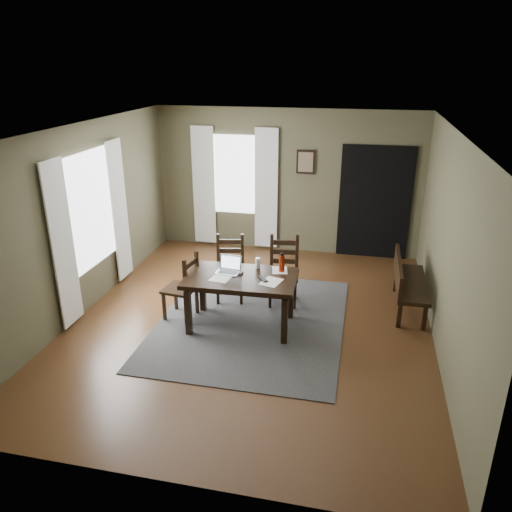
% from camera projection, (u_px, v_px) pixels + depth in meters
% --- Properties ---
extents(ground, '(5.00, 6.00, 0.01)m').
position_uv_depth(ground, '(252.00, 322.00, 7.17)').
color(ground, '#492C16').
extents(room_shell, '(5.02, 6.02, 2.71)m').
position_uv_depth(room_shell, '(251.00, 200.00, 6.50)').
color(room_shell, '#4E4A32').
rests_on(room_shell, ground).
extents(rug, '(2.60, 3.20, 0.01)m').
position_uv_depth(rug, '(252.00, 321.00, 7.16)').
color(rug, '#363636').
rests_on(rug, ground).
extents(dining_table, '(1.54, 0.96, 0.75)m').
position_uv_depth(dining_table, '(241.00, 283.00, 6.81)').
color(dining_table, black).
rests_on(dining_table, rug).
extents(chair_end, '(0.48, 0.48, 0.98)m').
position_uv_depth(chair_end, '(183.00, 287.00, 7.10)').
color(chair_end, black).
rests_on(chair_end, rug).
extents(chair_back_left, '(0.52, 0.52, 1.01)m').
position_uv_depth(chair_back_left, '(230.00, 269.00, 7.70)').
color(chair_back_left, black).
rests_on(chair_back_left, rug).
extents(chair_back_right, '(0.50, 0.50, 1.04)m').
position_uv_depth(chair_back_right, '(284.00, 271.00, 7.58)').
color(chair_back_right, black).
rests_on(chair_back_right, rug).
extents(bench, '(0.45, 1.39, 0.79)m').
position_uv_depth(bench, '(406.00, 280.00, 7.37)').
color(bench, black).
rests_on(bench, ground).
extents(laptop, '(0.34, 0.28, 0.22)m').
position_uv_depth(laptop, '(229.00, 268.00, 6.91)').
color(laptop, '#B7B7BC').
rests_on(laptop, dining_table).
extents(computer_mouse, '(0.06, 0.09, 0.03)m').
position_uv_depth(computer_mouse, '(241.00, 273.00, 6.84)').
color(computer_mouse, '#3F3F42').
rests_on(computer_mouse, dining_table).
extents(tv_remote, '(0.17, 0.18, 0.02)m').
position_uv_depth(tv_remote, '(263.00, 279.00, 6.66)').
color(tv_remote, black).
rests_on(tv_remote, dining_table).
extents(drinking_glass, '(0.08, 0.08, 0.15)m').
position_uv_depth(drinking_glass, '(258.00, 263.00, 7.02)').
color(drinking_glass, silver).
rests_on(drinking_glass, dining_table).
extents(water_bottle, '(0.09, 0.09, 0.27)m').
position_uv_depth(water_bottle, '(282.00, 263.00, 6.88)').
color(water_bottle, '#9A230B').
rests_on(water_bottle, dining_table).
extents(paper_a, '(0.30, 0.37, 0.00)m').
position_uv_depth(paper_a, '(222.00, 277.00, 6.74)').
color(paper_a, white).
rests_on(paper_a, dining_table).
extents(paper_b, '(0.31, 0.36, 0.00)m').
position_uv_depth(paper_b, '(271.00, 282.00, 6.60)').
color(paper_b, white).
rests_on(paper_b, dining_table).
extents(paper_d, '(0.26, 0.31, 0.00)m').
position_uv_depth(paper_d, '(280.00, 270.00, 6.97)').
color(paper_d, white).
rests_on(paper_d, dining_table).
extents(window_left, '(0.01, 1.30, 1.70)m').
position_uv_depth(window_left, '(90.00, 210.00, 7.30)').
color(window_left, white).
rests_on(window_left, ground).
extents(window_back, '(1.00, 0.01, 1.50)m').
position_uv_depth(window_back, '(235.00, 175.00, 9.52)').
color(window_back, white).
rests_on(window_back, ground).
extents(curtain_left_near, '(0.03, 0.48, 2.30)m').
position_uv_depth(curtain_left_near, '(63.00, 246.00, 6.64)').
color(curtain_left_near, silver).
rests_on(curtain_left_near, ground).
extents(curtain_left_far, '(0.03, 0.48, 2.30)m').
position_uv_depth(curtain_left_far, '(120.00, 211.00, 8.13)').
color(curtain_left_far, silver).
rests_on(curtain_left_far, ground).
extents(curtain_back_left, '(0.44, 0.03, 2.30)m').
position_uv_depth(curtain_back_left, '(204.00, 186.00, 9.71)').
color(curtain_back_left, silver).
rests_on(curtain_back_left, ground).
extents(curtain_back_right, '(0.44, 0.03, 2.30)m').
position_uv_depth(curtain_back_right, '(266.00, 190.00, 9.46)').
color(curtain_back_right, silver).
rests_on(curtain_back_right, ground).
extents(framed_picture, '(0.34, 0.03, 0.44)m').
position_uv_depth(framed_picture, '(306.00, 162.00, 9.14)').
color(framed_picture, black).
rests_on(framed_picture, ground).
extents(doorway_back, '(1.30, 0.03, 2.10)m').
position_uv_depth(doorway_back, '(375.00, 203.00, 9.14)').
color(doorway_back, black).
rests_on(doorway_back, ground).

